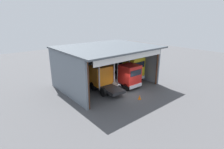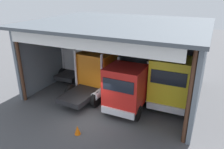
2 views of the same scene
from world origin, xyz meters
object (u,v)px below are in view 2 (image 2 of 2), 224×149
Objects in this scene: tool_cart at (153,76)px; traffic_cone at (77,130)px; truck_yellow_center_right_bay at (171,83)px; oil_drum at (144,74)px; truck_white_right_bay at (80,58)px; truck_red_left_bay at (127,88)px; truck_orange_yard_outside at (95,73)px.

tool_cart is 1.79× the size of traffic_cone.
oil_drum is at bearing -55.19° from truck_yellow_center_right_bay.
truck_white_right_bay is 4.93× the size of oil_drum.
truck_red_left_bay is at bearing -92.81° from tool_cart.
tool_cart reaches higher than traffic_cone.
truck_red_left_bay reaches higher than tool_cart.
truck_orange_yard_outside reaches higher than truck_red_left_bay.
truck_yellow_center_right_bay is at bearing -54.47° from oil_drum.
oil_drum is at bearing 83.85° from traffic_cone.
truck_red_left_bay is (6.38, -4.30, -0.00)m from truck_white_right_bay.
traffic_cone is (1.60, -5.03, -1.46)m from truck_orange_yard_outside.
truck_white_right_bay reaches higher than traffic_cone.
truck_yellow_center_right_bay is 5.51m from oil_drum.
oil_drum is at bearing 168.39° from tool_cart.
truck_white_right_bay is 4.67× the size of tool_cart.
truck_yellow_center_right_bay reaches higher than tool_cart.
truck_red_left_bay is at bearing -20.08° from truck_orange_yard_outside.
oil_drum is (2.63, 4.56, -1.26)m from truck_orange_yard_outside.
oil_drum is at bearing 63.49° from truck_orange_yard_outside.
truck_yellow_center_right_bay reaches higher than oil_drum.
truck_yellow_center_right_bay is 8.57× the size of traffic_cone.
truck_white_right_bay reaches higher than tool_cart.
traffic_cone is at bearing 67.54° from truck_red_left_bay.
truck_yellow_center_right_bay is (8.92, -2.68, 0.22)m from truck_white_right_bay.
tool_cart is at bearing 11.27° from truck_white_right_bay.
truck_yellow_center_right_bay is (2.54, 1.62, 0.22)m from truck_red_left_bay.
traffic_cone is at bearing -60.07° from truck_white_right_bay.
oil_drum is 0.95× the size of tool_cart.
truck_red_left_bay reaches higher than oil_drum.
truck_orange_yard_outside is at bearing -128.28° from tool_cart.
traffic_cone is (-4.12, -5.26, -1.65)m from truck_yellow_center_right_bay.
traffic_cone is at bearing -96.15° from oil_drum.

